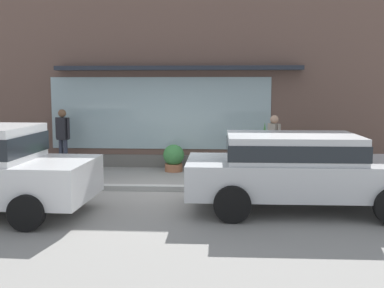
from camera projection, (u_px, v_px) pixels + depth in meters
The scene contains 13 objects.
ground_plane at pixel (167, 189), 11.15m from camera, with size 60.00×60.00×0.00m, color gray.
curb_strip at pixel (166, 188), 10.95m from camera, with size 14.00×0.24×0.12m, color #B2B2AD.
storefront at pixel (179, 81), 14.01m from camera, with size 14.00×0.81×5.11m.
fire_hydrant at pixel (243, 165), 11.96m from camera, with size 0.38×0.34×0.84m.
pedestrian_with_handbag at pixel (274, 142), 12.52m from camera, with size 0.43×0.55×1.62m.
pedestrian_passerby at pixel (63, 134), 13.70m from camera, with size 0.46×0.29×1.71m.
parked_car_silver at pixel (299, 166), 9.17m from camera, with size 4.44×2.10×1.46m.
potted_plant_doorstep at pixel (264, 148), 13.39m from camera, with size 0.36×0.36×1.38m.
potted_plant_window_right at pixel (203, 163), 13.31m from camera, with size 0.36×0.36×0.49m.
potted_plant_low_front at pixel (174, 158), 13.38m from camera, with size 0.59×0.59×0.75m.
potted_plant_by_entrance at pixel (296, 157), 13.20m from camera, with size 0.53×0.53×0.80m.
potted_plant_corner_tall at pixel (11, 157), 13.99m from camera, with size 0.43×0.43×0.60m.
potted_plant_window_center at pixel (339, 159), 13.22m from camera, with size 0.50×0.50×0.76m.
Camera 1 is at (1.24, -10.89, 2.39)m, focal length 44.95 mm.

